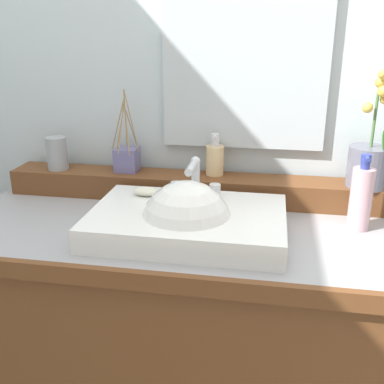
{
  "coord_description": "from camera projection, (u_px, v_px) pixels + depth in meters",
  "views": [
    {
      "loc": [
        0.19,
        -1.11,
        1.33
      ],
      "look_at": [
        -0.0,
        -0.02,
        0.94
      ],
      "focal_mm": 42.27,
      "sensor_mm": 36.0,
      "label": 1
    }
  ],
  "objects": [
    {
      "name": "sink_basin",
      "position": [
        187.0,
        224.0,
        1.17
      ],
      "size": [
        0.5,
        0.34,
        0.27
      ],
      "color": "white",
      "rests_on": "vanity_cabinet"
    },
    {
      "name": "mirror",
      "position": [
        245.0,
        43.0,
        1.31
      ],
      "size": [
        0.49,
        0.02,
        0.62
      ],
      "primitive_type": "cube",
      "color": "silver"
    },
    {
      "name": "tumbler_cup",
      "position": [
        57.0,
        153.0,
        1.45
      ],
      "size": [
        0.07,
        0.07,
        0.11
      ],
      "primitive_type": "cylinder",
      "color": "#93969A",
      "rests_on": "back_ledge"
    },
    {
      "name": "wall_back",
      "position": [
        215.0,
        70.0,
        1.46
      ],
      "size": [
        3.15,
        0.2,
        2.43
      ],
      "primitive_type": "cube",
      "color": "silver",
      "rests_on": "ground"
    },
    {
      "name": "back_ledge",
      "position": [
        205.0,
        188.0,
        1.41
      ],
      "size": [
        1.25,
        0.12,
        0.08
      ],
      "primitive_type": "cube",
      "color": "brown",
      "rests_on": "vanity_cabinet"
    },
    {
      "name": "soap_dispenser",
      "position": [
        215.0,
        159.0,
        1.39
      ],
      "size": [
        0.06,
        0.06,
        0.13
      ],
      "color": "#DFBC85",
      "rests_on": "back_ledge"
    },
    {
      "name": "vanity_cabinet",
      "position": [
        194.0,
        350.0,
        1.37
      ],
      "size": [
        1.33,
        0.56,
        0.84
      ],
      "color": "brown",
      "rests_on": "ground"
    },
    {
      "name": "potted_plant",
      "position": [
        370.0,
        159.0,
        1.28
      ],
      "size": [
        0.12,
        0.12,
        0.33
      ],
      "color": "slate",
      "rests_on": "back_ledge"
    },
    {
      "name": "lotion_bottle",
      "position": [
        361.0,
        198.0,
        1.18
      ],
      "size": [
        0.06,
        0.06,
        0.21
      ],
      "color": "#C99CA5",
      "rests_on": "vanity_cabinet"
    },
    {
      "name": "soap_bar",
      "position": [
        146.0,
        191.0,
        1.27
      ],
      "size": [
        0.07,
        0.04,
        0.02
      ],
      "primitive_type": "ellipsoid",
      "color": "beige",
      "rests_on": "sink_basin"
    },
    {
      "name": "reed_diffuser",
      "position": [
        127.0,
        158.0,
        1.44
      ],
      "size": [
        0.09,
        0.09,
        0.26
      ],
      "color": "slate",
      "rests_on": "back_ledge"
    }
  ]
}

